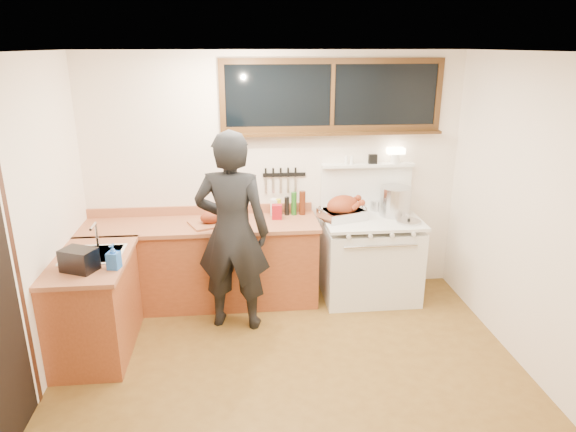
{
  "coord_description": "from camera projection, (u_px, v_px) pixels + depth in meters",
  "views": [
    {
      "loc": [
        -0.4,
        -3.6,
        2.65
      ],
      "look_at": [
        0.05,
        0.85,
        1.15
      ],
      "focal_mm": 32.0,
      "sensor_mm": 36.0,
      "label": 1
    }
  ],
  "objects": [
    {
      "name": "ground_plane",
      "position": [
        292.0,
        380.0,
        4.28
      ],
      "size": [
        4.0,
        3.5,
        0.02
      ],
      "primitive_type": "cube",
      "color": "brown"
    },
    {
      "name": "room_shell",
      "position": [
        293.0,
        188.0,
        3.75
      ],
      "size": [
        4.1,
        3.6,
        2.65
      ],
      "color": "white",
      "rests_on": "ground"
    },
    {
      "name": "counter_back",
      "position": [
        202.0,
        263.0,
        5.42
      ],
      "size": [
        2.44,
        0.64,
        1.0
      ],
      "color": "brown",
      "rests_on": "ground"
    },
    {
      "name": "counter_left",
      "position": [
        95.0,
        305.0,
        4.56
      ],
      "size": [
        0.64,
        1.09,
        0.9
      ],
      "color": "brown",
      "rests_on": "ground"
    },
    {
      "name": "sink_unit",
      "position": [
        94.0,
        260.0,
        4.5
      ],
      "size": [
        0.5,
        0.45,
        0.37
      ],
      "color": "white",
      "rests_on": "counter_left"
    },
    {
      "name": "vintage_stove",
      "position": [
        370.0,
        256.0,
        5.55
      ],
      "size": [
        1.02,
        0.74,
        1.59
      ],
      "color": "white",
      "rests_on": "ground"
    },
    {
      "name": "back_window",
      "position": [
        332.0,
        104.0,
        5.29
      ],
      "size": [
        2.32,
        0.13,
        0.77
      ],
      "color": "black",
      "rests_on": "room_shell"
    },
    {
      "name": "knife_strip",
      "position": [
        283.0,
        176.0,
        5.5
      ],
      "size": [
        0.46,
        0.03,
        0.28
      ],
      "color": "black",
      "rests_on": "room_shell"
    },
    {
      "name": "man",
      "position": [
        232.0,
        232.0,
        4.82
      ],
      "size": [
        0.79,
        0.6,
        1.94
      ],
      "color": "black",
      "rests_on": "ground"
    },
    {
      "name": "soap_bottle",
      "position": [
        113.0,
        257.0,
        4.18
      ],
      "size": [
        0.12,
        0.12,
        0.21
      ],
      "color": "blue",
      "rests_on": "counter_left"
    },
    {
      "name": "toaster",
      "position": [
        79.0,
        260.0,
        4.15
      ],
      "size": [
        0.32,
        0.28,
        0.19
      ],
      "color": "black",
      "rests_on": "counter_left"
    },
    {
      "name": "cutting_board",
      "position": [
        212.0,
        219.0,
        5.24
      ],
      "size": [
        0.52,
        0.46,
        0.14
      ],
      "color": "#A76342",
      "rests_on": "counter_back"
    },
    {
      "name": "roast_turkey",
      "position": [
        343.0,
        209.0,
        5.39
      ],
      "size": [
        0.53,
        0.46,
        0.25
      ],
      "color": "silver",
      "rests_on": "vintage_stove"
    },
    {
      "name": "stockpot",
      "position": [
        395.0,
        201.0,
        5.49
      ],
      "size": [
        0.36,
        0.36,
        0.31
      ],
      "color": "silver",
      "rests_on": "vintage_stove"
    },
    {
      "name": "saucepan",
      "position": [
        377.0,
        205.0,
        5.68
      ],
      "size": [
        0.2,
        0.28,
        0.11
      ],
      "color": "silver",
      "rests_on": "vintage_stove"
    },
    {
      "name": "pot_lid",
      "position": [
        409.0,
        221.0,
        5.3
      ],
      "size": [
        0.33,
        0.33,
        0.04
      ],
      "color": "silver",
      "rests_on": "vintage_stove"
    },
    {
      "name": "coffee_tin",
      "position": [
        277.0,
        212.0,
        5.38
      ],
      "size": [
        0.11,
        0.09,
        0.16
      ],
      "color": "maroon",
      "rests_on": "counter_back"
    },
    {
      "name": "pitcher",
      "position": [
        275.0,
        207.0,
        5.5
      ],
      "size": [
        0.1,
        0.1,
        0.18
      ],
      "color": "white",
      "rests_on": "counter_back"
    },
    {
      "name": "bottle_cluster",
      "position": [
        293.0,
        204.0,
        5.5
      ],
      "size": [
        0.32,
        0.07,
        0.26
      ],
      "color": "black",
      "rests_on": "counter_back"
    }
  ]
}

